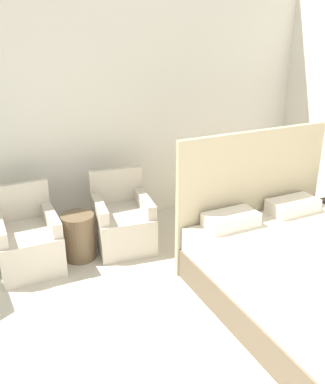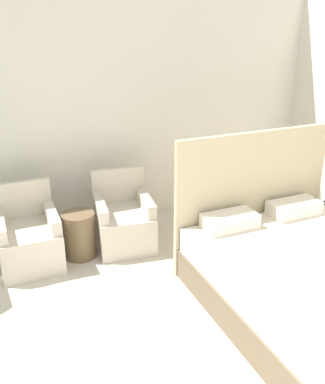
% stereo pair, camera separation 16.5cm
% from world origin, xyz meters
% --- Properties ---
extents(wall_back, '(10.00, 0.06, 2.90)m').
position_xyz_m(wall_back, '(0.00, 3.85, 1.45)').
color(wall_back, silver).
rests_on(wall_back, ground_plane).
extents(bed, '(1.77, 2.18, 1.43)m').
position_xyz_m(bed, '(1.31, 1.30, 0.31)').
color(bed, brown).
rests_on(bed, ground_plane).
extents(armchair_near_window_left, '(0.62, 0.70, 0.84)m').
position_xyz_m(armchair_near_window_left, '(-0.90, 3.11, 0.27)').
color(armchair_near_window_left, beige).
rests_on(armchair_near_window_left, ground_plane).
extents(armchair_near_window_right, '(0.71, 0.77, 0.84)m').
position_xyz_m(armchair_near_window_right, '(0.16, 3.11, 0.27)').
color(armchair_near_window_right, beige).
rests_on(armchair_near_window_right, ground_plane).
extents(side_table, '(0.36, 0.36, 0.51)m').
position_xyz_m(side_table, '(-0.37, 3.07, 0.26)').
color(side_table, brown).
rests_on(side_table, ground_plane).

